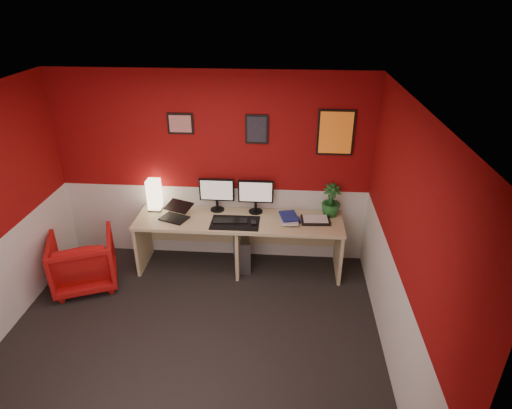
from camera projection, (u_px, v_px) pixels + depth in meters
name	position (u px, v px, depth m)	size (l,w,h in m)	color
ground	(190.00, 344.00, 4.51)	(4.00, 3.50, 0.01)	black
ceiling	(168.00, 106.00, 3.38)	(4.00, 3.50, 0.01)	white
wall_back	(212.00, 170.00, 5.50)	(4.00, 0.01, 2.50)	maroon
wall_front	(108.00, 409.00, 2.39)	(4.00, 0.01, 2.50)	maroon
wall_right	(404.00, 251.00, 3.81)	(0.01, 3.50, 2.50)	maroon
wainscot_back	(215.00, 221.00, 5.84)	(4.00, 0.01, 1.00)	silver
wainscot_right	(391.00, 317.00, 4.15)	(0.01, 3.50, 1.00)	silver
desk	(239.00, 244.00, 5.57)	(2.60, 0.65, 0.73)	tan
shoji_lamp	(154.00, 196.00, 5.56)	(0.16, 0.16, 0.40)	#FFE5B2
laptop	(174.00, 211.00, 5.37)	(0.33, 0.23, 0.22)	black
monitor_left	(216.00, 190.00, 5.50)	(0.45, 0.06, 0.58)	black
monitor_right	(256.00, 192.00, 5.45)	(0.45, 0.06, 0.58)	black
desk_mat	(235.00, 223.00, 5.32)	(0.60, 0.38, 0.01)	black
keyboard	(230.00, 221.00, 5.34)	(0.42, 0.14, 0.02)	black
mouse	(253.00, 223.00, 5.28)	(0.06, 0.10, 0.03)	black
book_bottom	(283.00, 219.00, 5.38)	(0.20, 0.27, 0.03)	navy
book_middle	(281.00, 219.00, 5.33)	(0.21, 0.29, 0.02)	silver
book_top	(281.00, 217.00, 5.33)	(0.20, 0.27, 0.03)	navy
zen_tray	(315.00, 220.00, 5.36)	(0.35, 0.25, 0.03)	black
potted_plant	(331.00, 200.00, 5.41)	(0.24, 0.24, 0.42)	#19591E
pc_tower	(242.00, 251.00, 5.69)	(0.20, 0.45, 0.45)	#99999E
armchair	(83.00, 261.00, 5.28)	(0.72, 0.74, 0.68)	red
art_left	(180.00, 124.00, 5.24)	(0.32, 0.02, 0.26)	red
art_center	(257.00, 129.00, 5.20)	(0.28, 0.02, 0.36)	black
art_right	(336.00, 133.00, 5.15)	(0.44, 0.02, 0.56)	orange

